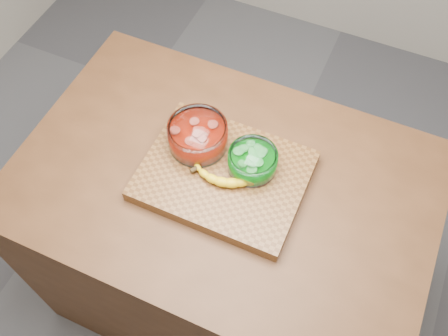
% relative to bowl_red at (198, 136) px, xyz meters
% --- Properties ---
extents(ground, '(3.50, 3.50, 0.00)m').
position_rel_bowl_red_xyz_m(ground, '(0.11, -0.06, -0.98)').
color(ground, '#57575C').
rests_on(ground, ground).
extents(counter, '(1.20, 0.80, 0.90)m').
position_rel_bowl_red_xyz_m(counter, '(0.11, -0.06, -0.53)').
color(counter, '#4F2E17').
rests_on(counter, ground).
extents(cutting_board, '(0.45, 0.35, 0.04)m').
position_rel_bowl_red_xyz_m(cutting_board, '(0.11, -0.06, -0.06)').
color(cutting_board, brown).
rests_on(cutting_board, counter).
extents(bowl_red, '(0.17, 0.17, 0.08)m').
position_rel_bowl_red_xyz_m(bowl_red, '(0.00, 0.00, 0.00)').
color(bowl_red, white).
rests_on(bowl_red, cutting_board).
extents(bowl_green, '(0.14, 0.14, 0.06)m').
position_rel_bowl_red_xyz_m(bowl_green, '(0.17, -0.01, -0.01)').
color(bowl_green, white).
rests_on(bowl_green, cutting_board).
extents(banana, '(0.22, 0.15, 0.03)m').
position_rel_bowl_red_xyz_m(banana, '(0.12, -0.05, -0.02)').
color(banana, yellow).
rests_on(banana, cutting_board).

